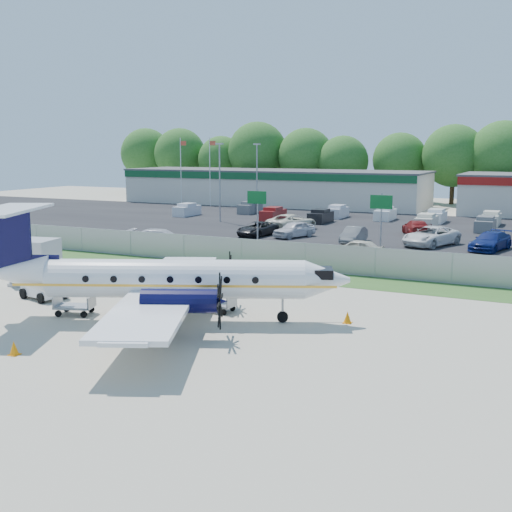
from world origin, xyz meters
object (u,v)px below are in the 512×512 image
at_px(baggage_cart_near, 218,304).
at_px(baggage_cart_far, 75,306).
at_px(aircraft, 168,279).
at_px(pushback_tug, 45,288).
at_px(service_container, 36,263).

bearing_deg(baggage_cart_near, baggage_cart_far, -149.90).
relative_size(aircraft, baggage_cart_near, 10.27).
distance_m(pushback_tug, service_container, 4.61).
xyz_separation_m(pushback_tug, baggage_cart_near, (10.39, 1.70, -0.22)).
relative_size(baggage_cart_far, service_container, 0.73).
bearing_deg(pushback_tug, service_container, 140.19).
relative_size(pushback_tug, service_container, 0.93).
bearing_deg(aircraft, service_container, 162.68).
bearing_deg(pushback_tug, baggage_cart_near, 9.31).
xyz_separation_m(aircraft, pushback_tug, (-9.09, 1.01, -1.53)).
height_order(aircraft, service_container, aircraft).
bearing_deg(aircraft, pushback_tug, 173.66).
xyz_separation_m(pushback_tug, baggage_cart_far, (3.94, -2.04, -0.18)).
bearing_deg(service_container, aircraft, -17.32).
height_order(baggage_cart_far, service_container, service_container).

